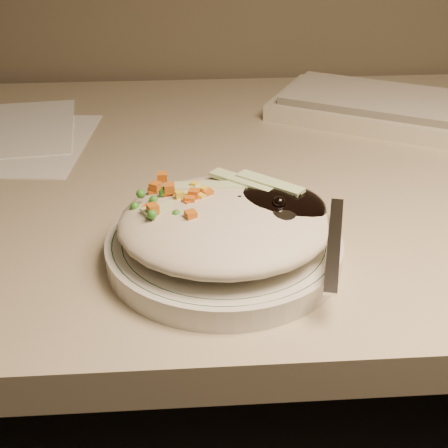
{
  "coord_description": "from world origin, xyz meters",
  "views": [
    {
      "loc": [
        -0.1,
        0.69,
        1.06
      ],
      "look_at": [
        -0.07,
        1.17,
        0.78
      ],
      "focal_mm": 50.0,
      "sensor_mm": 36.0,
      "label": 1
    }
  ],
  "objects": [
    {
      "name": "meal",
      "position": [
        -0.06,
        1.17,
        0.78
      ],
      "size": [
        0.21,
        0.19,
        0.05
      ],
      "color": "beige",
      "rests_on": "plate"
    },
    {
      "name": "desk",
      "position": [
        0.0,
        1.38,
        0.54
      ],
      "size": [
        1.4,
        0.7,
        0.74
      ],
      "color": "tan",
      "rests_on": "ground"
    },
    {
      "name": "keyboard",
      "position": [
        0.26,
        1.49,
        0.76
      ],
      "size": [
        0.49,
        0.37,
        0.03
      ],
      "rotation": [
        0.0,
        0.0,
        -0.5
      ],
      "color": "beige",
      "rests_on": "desk"
    },
    {
      "name": "plate",
      "position": [
        -0.07,
        1.17,
        0.75
      ],
      "size": [
        0.22,
        0.22,
        0.02
      ],
      "primitive_type": "cylinder",
      "color": "silver",
      "rests_on": "desk"
    },
    {
      "name": "plate_rim",
      "position": [
        -0.07,
        1.17,
        0.76
      ],
      "size": [
        0.21,
        0.21,
        0.0
      ],
      "color": "#144723",
      "rests_on": "plate"
    }
  ]
}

